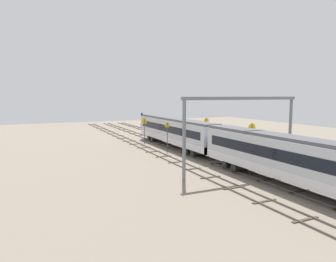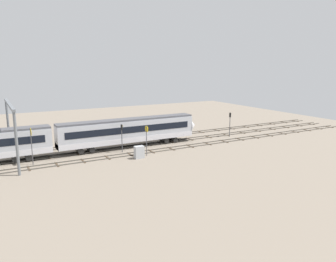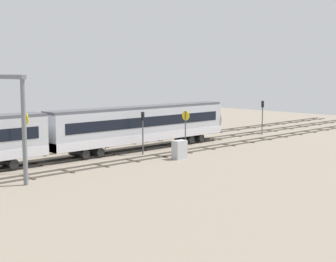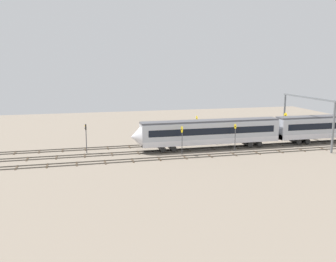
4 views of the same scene
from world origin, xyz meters
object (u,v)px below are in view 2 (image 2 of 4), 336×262
speed_sign_mid_trackside (147,136)px  train (57,139)px  speed_sign_far_trackside (105,129)px  signal_light_trackside_departure (230,121)px  signal_light_trackside_approach (122,134)px  relay_cabinet (139,152)px  speed_sign_distant_end (31,140)px  overhead_gantry (11,119)px  speed_sign_near_foreground (152,123)px

speed_sign_mid_trackside → train: bearing=151.8°
speed_sign_far_trackside → signal_light_trackside_departure: bearing=-10.7°
speed_sign_mid_trackside → signal_light_trackside_departure: speed_sign_mid_trackside is taller
train → signal_light_trackside_approach: bearing=-15.7°
train → relay_cabinet: 12.88m
speed_sign_distant_end → signal_light_trackside_departure: 36.52m
speed_sign_mid_trackside → signal_light_trackside_approach: size_ratio=1.05×
speed_sign_far_trackside → relay_cabinet: speed_sign_far_trackside is taller
overhead_gantry → speed_sign_distant_end: bearing=-56.1°
overhead_gantry → speed_sign_far_trackside: 15.36m
signal_light_trackside_approach → signal_light_trackside_departure: (22.87, 0.90, 0.11)m
speed_sign_mid_trackside → relay_cabinet: size_ratio=2.52×
overhead_gantry → relay_cabinet: size_ratio=8.05×
overhead_gantry → speed_sign_near_foreground: 24.36m
signal_light_trackside_approach → relay_cabinet: signal_light_trackside_approach is taller
train → overhead_gantry: size_ratio=3.30×
speed_sign_mid_trackside → speed_sign_distant_end: size_ratio=0.90×
overhead_gantry → signal_light_trackside_departure: size_ratio=3.21×
overhead_gantry → relay_cabinet: 19.14m
speed_sign_far_trackside → signal_light_trackside_approach: bearing=-79.3°
speed_sign_mid_trackside → speed_sign_far_trackside: size_ratio=1.04×
signal_light_trackside_approach → overhead_gantry: bearing=169.4°
speed_sign_far_trackside → speed_sign_distant_end: (-12.61, -5.70, 0.65)m
overhead_gantry → speed_sign_near_foreground: (24.00, 2.78, -3.11)m
speed_sign_far_trackside → signal_light_trackside_approach: 5.51m
train → speed_sign_far_trackside: bearing=17.7°
speed_sign_distant_end → signal_light_trackside_approach: (13.63, 0.29, -0.59)m
speed_sign_far_trackside → relay_cabinet: size_ratio=2.42×
speed_sign_distant_end → signal_light_trackside_approach: 13.64m
overhead_gantry → signal_light_trackside_approach: 16.42m
speed_sign_mid_trackside → speed_sign_distant_end: 16.59m
overhead_gantry → speed_sign_near_foreground: overhead_gantry is taller
speed_sign_mid_trackside → signal_light_trackside_departure: (20.29, 4.73, -0.09)m
signal_light_trackside_approach → relay_cabinet: bearing=-78.3°
overhead_gantry → speed_sign_mid_trackside: overhead_gantry is taller
train → speed_sign_mid_trackside: 13.78m
train → speed_sign_near_foreground: 18.00m
speed_sign_distant_end → relay_cabinet: (14.58, -4.28, -2.63)m
relay_cabinet → speed_sign_far_trackside: bearing=101.2°
speed_sign_near_foreground → train: bearing=-170.2°
speed_sign_near_foreground → speed_sign_mid_trackside: size_ratio=0.97×
overhead_gantry → train: bearing=-2.6°
train → signal_light_trackside_approach: size_ratio=11.03×
signal_light_trackside_departure → relay_cabinet: 22.69m
speed_sign_distant_end → signal_light_trackside_approach: speed_sign_distant_end is taller
speed_sign_near_foreground → speed_sign_mid_trackside: 11.10m
speed_sign_far_trackside → overhead_gantry: bearing=-170.6°
train → speed_sign_distant_end: (-4.08, -2.98, 0.92)m
signal_light_trackside_departure → speed_sign_far_trackside: bearing=169.3°
speed_sign_near_foreground → relay_cabinet: speed_sign_near_foreground is taller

